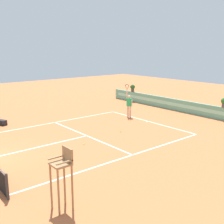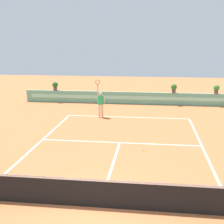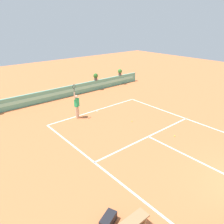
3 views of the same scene
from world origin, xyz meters
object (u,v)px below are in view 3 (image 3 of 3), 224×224
object	(u,v)px
tennis_ball_near_baseline	(132,121)
potted_plant_far_right	(120,72)
potted_plant_right	(96,76)
tennis_player	(77,104)
gear_bag	(108,220)
tennis_ball_mid_court	(175,136)

from	to	relation	value
tennis_ball_near_baseline	potted_plant_far_right	distance (m)	9.92
potted_plant_right	potted_plant_far_right	bearing A→B (deg)	0.00
tennis_player	tennis_ball_near_baseline	size ratio (longest dim) A/B	38.01
gear_bag	tennis_ball_mid_court	distance (m)	7.41
tennis_ball_near_baseline	potted_plant_far_right	xyz separation A→B (m)	(5.92, 7.84, 1.38)
tennis_player	potted_plant_right	bearing A→B (deg)	42.61
tennis_player	potted_plant_far_right	distance (m)	9.72
tennis_ball_mid_court	tennis_ball_near_baseline	bearing A→B (deg)	99.44
tennis_ball_near_baseline	potted_plant_far_right	bearing A→B (deg)	52.96
tennis_player	tennis_ball_mid_court	size ratio (longest dim) A/B	38.01
gear_bag	tennis_player	size ratio (longest dim) A/B	0.27
tennis_ball_near_baseline	potted_plant_right	xyz separation A→B (m)	(2.62, 7.84, 1.38)
gear_bag	tennis_ball_near_baseline	bearing A→B (deg)	39.34
tennis_ball_near_baseline	potted_plant_right	bearing A→B (deg)	71.55
gear_bag	tennis_player	bearing A→B (deg)	64.69
tennis_ball_mid_court	potted_plant_far_right	xyz separation A→B (m)	(5.39, 11.03, 1.38)
gear_bag	tennis_ball_mid_court	world-z (taller)	gear_bag
tennis_ball_mid_court	potted_plant_far_right	world-z (taller)	potted_plant_far_right
tennis_ball_near_baseline	tennis_ball_mid_court	world-z (taller)	same
tennis_player	tennis_ball_mid_court	bearing A→B (deg)	-63.83
gear_bag	potted_plant_right	size ratio (longest dim) A/B	0.97
potted_plant_far_right	tennis_player	bearing A→B (deg)	-150.69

